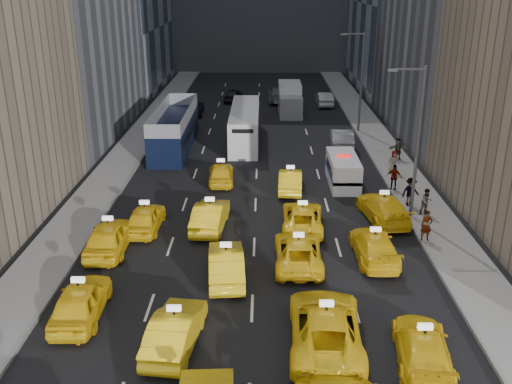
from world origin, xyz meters
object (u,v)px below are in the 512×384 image
city_bus (245,125)px  pedestrian_0 (426,226)px  box_truck (290,99)px  nypd_van (343,171)px  double_decker (175,128)px

city_bus → pedestrian_0: bearing=-70.3°
city_bus → pedestrian_0: city_bus is taller
city_bus → box_truck: 11.71m
nypd_van → pedestrian_0: 9.81m
nypd_van → box_truck: (-2.72, 21.64, 0.54)m
city_bus → pedestrian_0: size_ratio=6.75×
double_decker → box_truck: double_decker is taller
double_decker → city_bus: bearing=15.4°
box_truck → pedestrian_0: bearing=-83.3°
box_truck → double_decker: bearing=-132.6°
box_truck → pedestrian_0: size_ratio=3.98×
double_decker → pedestrian_0: (16.16, -18.04, -0.68)m
nypd_van → box_truck: size_ratio=0.74×
nypd_van → city_bus: size_ratio=0.44×
city_bus → nypd_van: bearing=-64.3°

